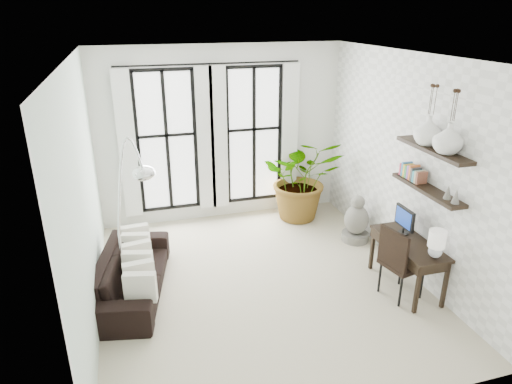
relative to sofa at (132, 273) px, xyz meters
name	(u,v)px	position (x,y,z in m)	size (l,w,h in m)	color
floor	(261,283)	(1.80, -0.28, -0.31)	(5.00, 5.00, 0.00)	beige
ceiling	(262,57)	(1.80, -0.28, 2.89)	(5.00, 5.00, 0.00)	white
wall_left	(83,199)	(-0.45, -0.28, 1.29)	(5.00, 5.00, 0.00)	silver
wall_right	(408,166)	(4.05, -0.28, 1.29)	(5.00, 5.00, 0.00)	white
wall_back	(222,135)	(1.80, 2.22, 1.29)	(4.50, 4.50, 0.00)	white
windows	(212,139)	(1.60, 2.15, 1.25)	(3.26, 0.13, 2.65)	white
wall_shelves	(428,172)	(3.91, -0.92, 1.42)	(0.25, 1.30, 0.60)	black
sofa	(132,273)	(0.00, 0.00, 0.00)	(2.09, 0.82, 0.61)	black
throw_pillows	(138,260)	(0.10, 0.00, 0.19)	(0.40, 1.52, 0.40)	silver
plant	(302,178)	(3.19, 1.70, 0.50)	(1.45, 1.26, 1.61)	#2D7228
desk	(411,246)	(3.75, -1.01, 0.39)	(0.53, 1.25, 1.13)	black
desk_chair	(398,259)	(3.49, -1.13, 0.29)	(0.59, 0.59, 1.05)	black
arc_lamp	(131,187)	(0.11, -0.02, 1.28)	(0.72, 0.46, 2.26)	silver
buddha	(356,222)	(3.76, 0.54, 0.05)	(0.46, 0.46, 0.84)	gray
vase_a	(448,138)	(3.91, -1.21, 1.96)	(0.37, 0.37, 0.38)	white
vase_b	(428,131)	(3.91, -0.81, 1.96)	(0.37, 0.37, 0.38)	white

